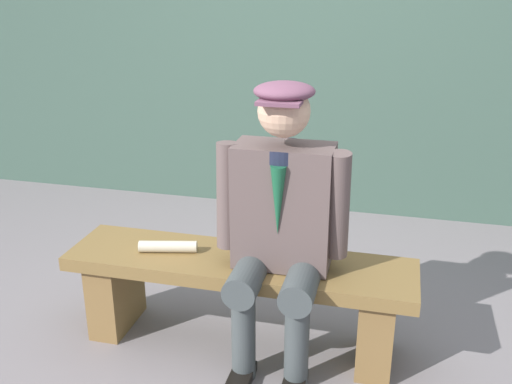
# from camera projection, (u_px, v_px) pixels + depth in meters

# --- Properties ---
(ground_plane) EXTENTS (30.00, 30.00, 0.00)m
(ground_plane) POSITION_uv_depth(u_px,v_px,m) (240.00, 342.00, 2.96)
(ground_plane) COLOR slate
(bench) EXTENTS (1.69, 0.42, 0.47)m
(bench) POSITION_uv_depth(u_px,v_px,m) (239.00, 286.00, 2.85)
(bench) COLOR brown
(bench) RESTS_ON ground
(seated_man) EXTENTS (0.61, 0.56, 1.33)m
(seated_man) POSITION_uv_depth(u_px,v_px,m) (281.00, 217.00, 2.61)
(seated_man) COLOR brown
(seated_man) RESTS_ON ground
(rolled_magazine) EXTENTS (0.29, 0.12, 0.06)m
(rolled_magazine) POSITION_uv_depth(u_px,v_px,m) (168.00, 247.00, 2.86)
(rolled_magazine) COLOR beige
(rolled_magazine) RESTS_ON bench
(stadium_wall) EXTENTS (12.00, 0.24, 2.34)m
(stadium_wall) POSITION_uv_depth(u_px,v_px,m) (310.00, 57.00, 4.37)
(stadium_wall) COLOR #3E574A
(stadium_wall) RESTS_ON ground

